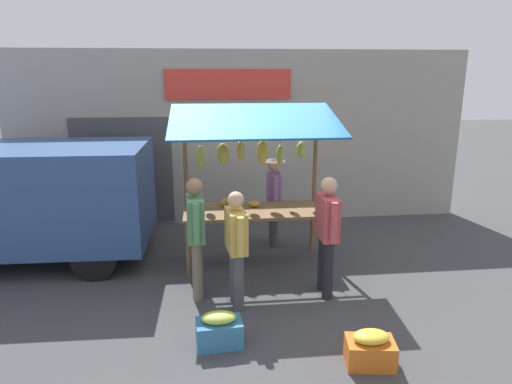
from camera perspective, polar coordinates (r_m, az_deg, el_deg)
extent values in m
plane|color=#424244|center=(7.54, -0.25, -8.62)|extent=(40.00, 40.00, 0.00)
cube|color=#9E998E|center=(9.19, -1.72, 6.74)|extent=(9.00, 0.25, 3.40)
cube|color=red|center=(8.94, -3.47, 13.25)|extent=(2.40, 0.06, 0.56)
cube|color=#47474C|center=(9.28, -16.22, 2.46)|extent=(1.90, 0.04, 2.10)
cube|color=brown|center=(7.24, -0.26, -2.41)|extent=(2.20, 0.90, 0.05)
cylinder|color=brown|center=(6.99, -8.49, -7.06)|extent=(0.06, 0.06, 0.83)
cylinder|color=brown|center=(7.20, 8.39, -6.38)|extent=(0.06, 0.06, 0.83)
cylinder|color=brown|center=(7.72, -8.30, -4.89)|extent=(0.06, 0.06, 0.83)
cylinder|color=brown|center=(7.91, 6.98, -4.34)|extent=(0.06, 0.06, 0.83)
cylinder|color=brown|center=(7.50, -8.67, 0.59)|extent=(0.07, 0.07, 2.35)
cylinder|color=brown|center=(7.71, 7.28, 1.03)|extent=(0.07, 0.07, 2.35)
cylinder|color=brown|center=(7.35, -0.61, 8.21)|extent=(2.12, 0.06, 0.06)
cube|color=#19518C|center=(6.79, -0.14, 8.92)|extent=(2.50, 1.46, 0.39)
cylinder|color=brown|center=(7.47, 5.66, 7.26)|extent=(0.01, 0.01, 0.25)
ellipsoid|color=#B2CC4C|center=(7.51, 5.61, 5.28)|extent=(0.17, 0.20, 0.27)
cylinder|color=brown|center=(7.39, 3.04, 7.04)|extent=(0.01, 0.01, 0.30)
ellipsoid|color=#B2CC4C|center=(7.44, 3.01, 4.65)|extent=(0.14, 0.17, 0.32)
cylinder|color=brown|center=(7.35, 0.82, 7.33)|extent=(0.01, 0.01, 0.22)
ellipsoid|color=yellow|center=(7.40, 0.81, 5.02)|extent=(0.24, 0.22, 0.38)
cylinder|color=brown|center=(7.34, -1.92, 7.30)|extent=(0.01, 0.01, 0.23)
ellipsoid|color=gold|center=(7.38, -1.90, 5.25)|extent=(0.20, 0.21, 0.31)
cylinder|color=brown|center=(7.28, -4.16, 7.10)|extent=(0.01, 0.01, 0.25)
ellipsoid|color=gold|center=(7.33, -4.12, 4.83)|extent=(0.27, 0.26, 0.33)
cylinder|color=brown|center=(7.31, -7.00, 6.92)|extent=(0.01, 0.01, 0.29)
ellipsoid|color=#B2CC4C|center=(7.36, -6.92, 4.38)|extent=(0.18, 0.20, 0.37)
sphere|color=#729E4C|center=(7.25, -2.76, -1.36)|extent=(0.20, 0.20, 0.20)
ellipsoid|color=gold|center=(7.37, -0.24, -1.48)|extent=(0.18, 0.12, 0.10)
ellipsoid|color=orange|center=(7.41, -3.74, -1.25)|extent=(0.26, 0.23, 0.14)
cylinder|color=#4C4C51|center=(8.26, 2.10, -3.63)|extent=(0.14, 0.14, 0.76)
cylinder|color=#4C4C51|center=(8.02, 2.27, -4.21)|extent=(0.14, 0.14, 0.76)
cube|color=#93669E|center=(7.95, 2.23, 0.53)|extent=(0.24, 0.47, 0.54)
cylinder|color=#93669E|center=(8.23, 2.04, 1.18)|extent=(0.09, 0.09, 0.50)
cylinder|color=#93669E|center=(7.67, 2.44, 0.14)|extent=(0.09, 0.09, 0.50)
sphere|color=tan|center=(7.86, 2.26, 3.38)|extent=(0.21, 0.21, 0.21)
cylinder|color=beige|center=(7.85, 2.26, 3.83)|extent=(0.40, 0.40, 0.02)
cylinder|color=#726656|center=(6.26, -7.27, -9.78)|extent=(0.14, 0.14, 0.82)
cylinder|color=#726656|center=(6.51, -7.40, -8.78)|extent=(0.14, 0.14, 0.82)
cube|color=#518C5B|center=(6.13, -7.55, -3.27)|extent=(0.25, 0.51, 0.58)
cylinder|color=#518C5B|center=(5.83, -7.42, -3.99)|extent=(0.09, 0.09, 0.54)
cylinder|color=#518C5B|center=(6.41, -7.69, -2.22)|extent=(0.09, 0.09, 0.54)
sphere|color=#8C664C|center=(6.01, -7.70, 0.67)|extent=(0.23, 0.23, 0.23)
cylinder|color=#4C4C51|center=(5.98, -2.18, -11.18)|extent=(0.14, 0.14, 0.77)
cylinder|color=#4C4C51|center=(6.20, -2.67, -10.16)|extent=(0.14, 0.14, 0.77)
cube|color=gold|center=(5.84, -2.50, -4.84)|extent=(0.28, 0.49, 0.54)
cylinder|color=gold|center=(5.56, -1.91, -5.63)|extent=(0.09, 0.09, 0.50)
cylinder|color=gold|center=(6.10, -3.04, -3.74)|extent=(0.09, 0.09, 0.50)
sphere|color=tan|center=(5.71, -2.55, -0.99)|extent=(0.21, 0.21, 0.21)
cylinder|color=#232328|center=(6.31, 8.97, -9.59)|extent=(0.14, 0.14, 0.83)
cylinder|color=#232328|center=(6.56, 8.33, -8.61)|extent=(0.14, 0.14, 0.83)
cube|color=#BF4C51|center=(6.18, 8.90, -3.12)|extent=(0.22, 0.50, 0.58)
cylinder|color=#BF4C51|center=(5.89, 9.70, -3.83)|extent=(0.09, 0.09, 0.54)
cylinder|color=#BF4C51|center=(6.46, 8.19, -2.08)|extent=(0.09, 0.09, 0.54)
sphere|color=tan|center=(6.06, 9.07, 0.80)|extent=(0.23, 0.23, 0.23)
cube|color=#2D4C84|center=(8.21, -28.72, -0.37)|extent=(4.44, 1.95, 1.55)
cylinder|color=black|center=(7.20, -19.51, -7.84)|extent=(0.66, 0.19, 0.66)
cylinder|color=black|center=(8.72, -16.89, -3.63)|extent=(0.66, 0.19, 0.66)
cube|color=teal|center=(5.41, -4.61, -17.14)|extent=(0.53, 0.36, 0.30)
ellipsoid|color=#B2CC4C|center=(5.30, -4.65, -15.32)|extent=(0.39, 0.25, 0.12)
cube|color=#D1661E|center=(5.24, 14.02, -18.84)|extent=(0.55, 0.41, 0.28)
ellipsoid|color=yellow|center=(5.14, 14.16, -17.08)|extent=(0.38, 0.26, 0.12)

